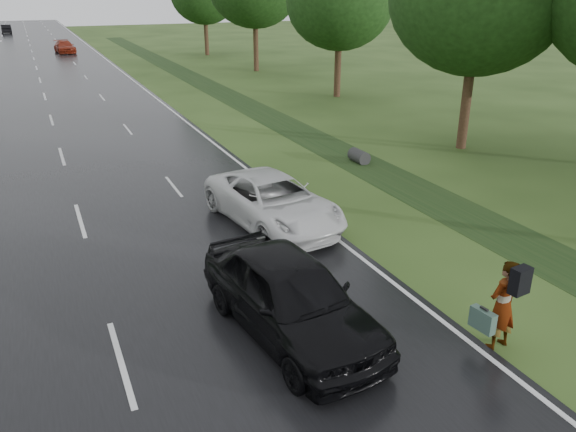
% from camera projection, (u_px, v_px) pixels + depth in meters
% --- Properties ---
extents(ground, '(220.00, 220.00, 0.00)m').
position_uv_depth(ground, '(121.00, 364.00, 11.12)').
color(ground, '#2A4017').
rests_on(ground, ground).
extents(road, '(14.00, 180.00, 0.04)m').
position_uv_depth(road, '(38.00, 72.00, 49.04)').
color(road, black).
rests_on(road, ground).
extents(edge_stripe_east, '(0.12, 180.00, 0.01)m').
position_uv_depth(edge_stripe_east, '(117.00, 68.00, 51.61)').
color(edge_stripe_east, silver).
rests_on(edge_stripe_east, road).
extents(center_line, '(0.12, 180.00, 0.01)m').
position_uv_depth(center_line, '(38.00, 72.00, 49.03)').
color(center_line, silver).
rests_on(center_line, road).
extents(drainage_ditch, '(2.20, 120.00, 0.56)m').
position_uv_depth(drainage_ditch, '(278.00, 120.00, 31.28)').
color(drainage_ditch, black).
rests_on(drainage_ditch, ground).
extents(tree_east_c, '(7.00, 7.00, 9.29)m').
position_uv_depth(tree_east_c, '(340.00, 0.00, 35.99)').
color(tree_east_c, '#3B2518').
rests_on(tree_east_c, ground).
extents(pedestrian, '(0.94, 0.77, 1.97)m').
position_uv_depth(pedestrian, '(503.00, 304.00, 11.26)').
color(pedestrian, '#A5998C').
rests_on(pedestrian, ground).
extents(white_pickup, '(3.20, 5.74, 1.52)m').
position_uv_depth(white_pickup, '(273.00, 201.00, 17.32)').
color(white_pickup, silver).
rests_on(white_pickup, road).
extents(dark_sedan, '(2.70, 5.44, 1.78)m').
position_uv_depth(dark_sedan, '(291.00, 296.00, 11.74)').
color(dark_sedan, black).
rests_on(dark_sedan, road).
extents(far_car_red, '(2.28, 4.73, 1.33)m').
position_uv_depth(far_car_red, '(65.00, 47.00, 62.99)').
color(far_car_red, maroon).
rests_on(far_car_red, road).
extents(far_car_dark, '(1.66, 4.19, 1.36)m').
position_uv_depth(far_car_dark, '(6.00, 29.00, 89.76)').
color(far_car_dark, black).
rests_on(far_car_dark, road).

